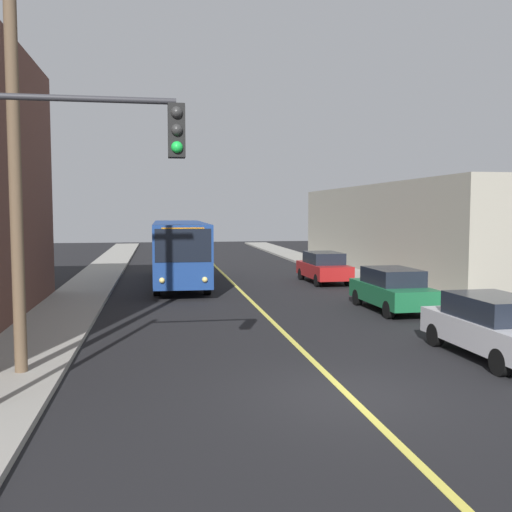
{
  "coord_description": "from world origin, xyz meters",
  "views": [
    {
      "loc": [
        -3.81,
        -11.15,
        3.79
      ],
      "look_at": [
        0.0,
        11.49,
        2.0
      ],
      "focal_mm": 40.65,
      "sensor_mm": 36.0,
      "label": 1
    }
  ],
  "objects": [
    {
      "name": "ground_plane",
      "position": [
        0.0,
        0.0,
        0.0
      ],
      "size": [
        120.0,
        120.0,
        0.0
      ],
      "primitive_type": "plane",
      "color": "black"
    },
    {
      "name": "parked_car_green",
      "position": [
        4.9,
        9.46,
        0.84
      ],
      "size": [
        1.92,
        4.45,
        1.62
      ],
      "color": "#196038",
      "rests_on": "ground"
    },
    {
      "name": "parked_car_red",
      "position": [
        4.76,
        18.23,
        0.84
      ],
      "size": [
        1.93,
        4.45,
        1.62
      ],
      "color": "maroon",
      "rests_on": "ground"
    },
    {
      "name": "utility_pole_near",
      "position": [
        -6.93,
        2.46,
        6.35
      ],
      "size": [
        2.4,
        0.28,
        11.35
      ],
      "color": "brown",
      "rests_on": "sidewalk_left"
    },
    {
      "name": "traffic_signal_left_corner",
      "position": [
        -5.41,
        0.06,
        4.3
      ],
      "size": [
        3.75,
        0.48,
        6.0
      ],
      "color": "#2D2D33",
      "rests_on": "sidewalk_left"
    },
    {
      "name": "lane_stripe_center",
      "position": [
        0.0,
        15.0,
        0.01
      ],
      "size": [
        0.16,
        60.0,
        0.01
      ],
      "primitive_type": "cube",
      "color": "#D8CC4C",
      "rests_on": "ground"
    },
    {
      "name": "city_bus",
      "position": [
        -2.76,
        19.13,
        1.82
      ],
      "size": [
        2.65,
        12.18,
        3.2
      ],
      "color": "navy",
      "rests_on": "ground"
    },
    {
      "name": "parked_car_silver",
      "position": [
        4.66,
        2.33,
        0.84
      ],
      "size": [
        1.94,
        4.45,
        1.62
      ],
      "color": "#B7B7BC",
      "rests_on": "ground"
    },
    {
      "name": "building_right_warehouse",
      "position": [
        14.49,
        23.05,
        2.67
      ],
      "size": [
        12.0,
        25.45,
        5.35
      ],
      "color": "gray",
      "rests_on": "ground"
    },
    {
      "name": "sidewalk_right",
      "position": [
        7.25,
        10.0,
        0.07
      ],
      "size": [
        2.5,
        90.0,
        0.15
      ],
      "primitive_type": "cube",
      "color": "gray",
      "rests_on": "ground"
    },
    {
      "name": "sidewalk_left",
      "position": [
        -7.25,
        10.0,
        0.07
      ],
      "size": [
        2.5,
        90.0,
        0.15
      ],
      "primitive_type": "cube",
      "color": "gray",
      "rests_on": "ground"
    }
  ]
}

